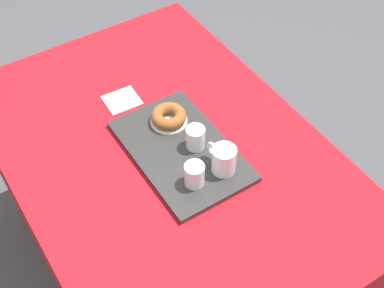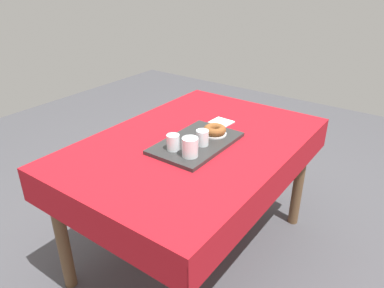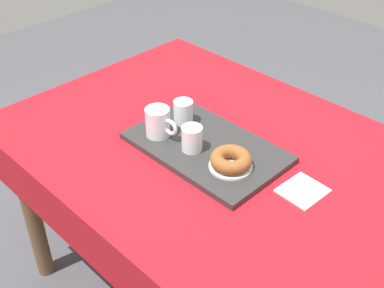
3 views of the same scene
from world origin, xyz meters
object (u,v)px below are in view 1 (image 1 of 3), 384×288
at_px(tea_mug_left, 223,160).
at_px(paper_napkin, 122,100).
at_px(sugar_donut_left, 169,116).
at_px(donut_plate_left, 169,121).
at_px(serving_tray, 181,151).
at_px(dining_table, 166,169).
at_px(water_glass_far, 195,139).
at_px(water_glass_near, 194,176).

bearing_deg(tea_mug_left, paper_napkin, 13.83).
bearing_deg(tea_mug_left, sugar_donut_left, 7.65).
distance_m(tea_mug_left, sugar_donut_left, 0.27).
bearing_deg(paper_napkin, donut_plate_left, -158.25).
height_order(serving_tray, donut_plate_left, donut_plate_left).
xyz_separation_m(serving_tray, sugar_donut_left, (0.12, -0.03, 0.04)).
bearing_deg(paper_napkin, dining_table, -178.02).
distance_m(tea_mug_left, donut_plate_left, 0.27).
relative_size(donut_plate_left, paper_napkin, 1.06).
bearing_deg(water_glass_far, tea_mug_left, -171.37).
bearing_deg(dining_table, paper_napkin, 1.98).
bearing_deg(serving_tray, paper_napkin, 8.50).
xyz_separation_m(water_glass_near, sugar_donut_left, (0.26, -0.07, -0.01)).
relative_size(serving_tray, donut_plate_left, 3.77).
bearing_deg(donut_plate_left, tea_mug_left, -172.35).
distance_m(dining_table, tea_mug_left, 0.26).
height_order(dining_table, water_glass_far, water_glass_far).
relative_size(tea_mug_left, water_glass_far, 1.50).
height_order(water_glass_near, sugar_donut_left, water_glass_near).
relative_size(dining_table, sugar_donut_left, 11.77).
height_order(water_glass_near, paper_napkin, water_glass_near).
distance_m(dining_table, water_glass_far, 0.18).
bearing_deg(tea_mug_left, water_glass_far, 8.63).
relative_size(serving_tray, paper_napkin, 4.00).
bearing_deg(donut_plate_left, sugar_donut_left, 0.00).
distance_m(dining_table, water_glass_near, 0.23).
xyz_separation_m(serving_tray, donut_plate_left, (0.12, -0.03, 0.01)).
bearing_deg(sugar_donut_left, water_glass_near, 165.13).
xyz_separation_m(tea_mug_left, donut_plate_left, (0.26, 0.04, -0.04)).
distance_m(dining_table, serving_tray, 0.12).
bearing_deg(water_glass_near, paper_napkin, 1.00).
bearing_deg(dining_table, tea_mug_left, -149.67).
bearing_deg(water_glass_far, donut_plate_left, 6.75).
xyz_separation_m(water_glass_near, water_glass_far, (0.12, -0.09, -0.00)).
bearing_deg(sugar_donut_left, serving_tray, 166.39).
bearing_deg(dining_table, water_glass_near, 179.39).
xyz_separation_m(water_glass_near, paper_napkin, (0.46, 0.01, -0.05)).
bearing_deg(serving_tray, donut_plate_left, -13.61).
bearing_deg(sugar_donut_left, dining_table, 142.59).
xyz_separation_m(water_glass_far, sugar_donut_left, (0.14, 0.02, -0.01)).
xyz_separation_m(dining_table, water_glass_near, (-0.17, 0.00, 0.15)).
relative_size(tea_mug_left, paper_napkin, 0.98).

